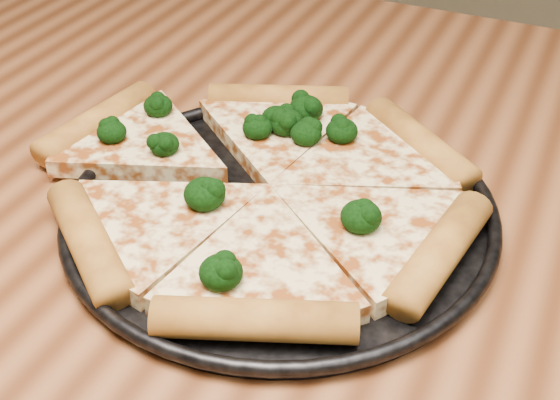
% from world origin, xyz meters
% --- Properties ---
extents(dining_table, '(1.20, 0.90, 0.75)m').
position_xyz_m(dining_table, '(0.00, 0.00, 0.66)').
color(dining_table, brown).
rests_on(dining_table, ground).
extents(pizza_pan, '(0.33, 0.33, 0.02)m').
position_xyz_m(pizza_pan, '(-0.07, -0.00, 0.76)').
color(pizza_pan, black).
rests_on(pizza_pan, dining_table).
extents(pizza, '(0.36, 0.33, 0.03)m').
position_xyz_m(pizza, '(-0.09, 0.01, 0.77)').
color(pizza, '#F3D995').
rests_on(pizza, pizza_pan).
extents(broccoli_florets, '(0.25, 0.25, 0.02)m').
position_xyz_m(broccoli_florets, '(-0.10, 0.03, 0.78)').
color(broccoli_florets, black).
rests_on(broccoli_florets, pizza).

